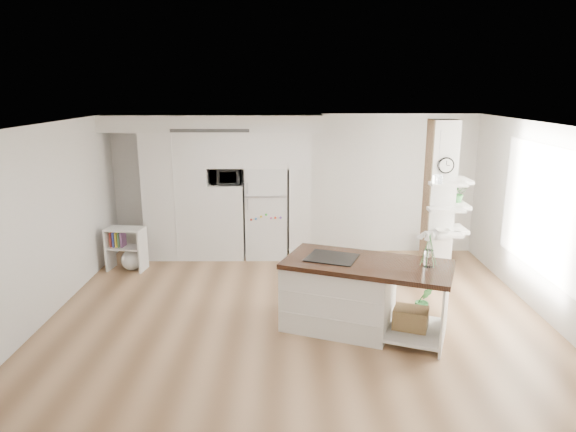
# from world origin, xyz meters

# --- Properties ---
(floor) EXTENTS (7.00, 6.00, 0.01)m
(floor) POSITION_xyz_m (0.00, 0.00, 0.00)
(floor) COLOR tan
(floor) RESTS_ON ground
(room) EXTENTS (7.04, 6.04, 2.72)m
(room) POSITION_xyz_m (0.00, 0.00, 1.86)
(room) COLOR white
(room) RESTS_ON ground
(cabinet_wall) EXTENTS (4.00, 0.71, 2.70)m
(cabinet_wall) POSITION_xyz_m (-1.45, 2.67, 1.51)
(cabinet_wall) COLOR white
(cabinet_wall) RESTS_ON floor
(refrigerator) EXTENTS (0.78, 0.69, 1.75)m
(refrigerator) POSITION_xyz_m (-0.53, 2.68, 0.88)
(refrigerator) COLOR silver
(refrigerator) RESTS_ON floor
(column) EXTENTS (0.69, 0.90, 2.70)m
(column) POSITION_xyz_m (2.38, 1.13, 1.35)
(column) COLOR silver
(column) RESTS_ON floor
(window) EXTENTS (0.00, 2.40, 2.40)m
(window) POSITION_xyz_m (3.48, 0.30, 1.50)
(window) COLOR white
(window) RESTS_ON room
(pendant_light) EXTENTS (0.12, 0.12, 0.10)m
(pendant_light) POSITION_xyz_m (1.70, 0.15, 2.12)
(pendant_light) COLOR white
(pendant_light) RESTS_ON room
(kitchen_island) EXTENTS (2.37, 1.72, 1.54)m
(kitchen_island) POSITION_xyz_m (0.69, -0.38, 0.50)
(kitchen_island) COLOR white
(kitchen_island) RESTS_ON floor
(bookshelf) EXTENTS (0.70, 0.46, 0.77)m
(bookshelf) POSITION_xyz_m (-2.97, 1.89, 0.33)
(bookshelf) COLOR white
(bookshelf) RESTS_ON floor
(floor_plant_a) EXTENTS (0.24, 0.19, 0.44)m
(floor_plant_a) POSITION_xyz_m (1.82, 0.02, 0.22)
(floor_plant_a) COLOR #317B37
(floor_plant_a) RESTS_ON floor
(floor_plant_b) EXTENTS (0.29, 0.29, 0.49)m
(floor_plant_b) POSITION_xyz_m (2.62, 2.50, 0.25)
(floor_plant_b) COLOR #317B37
(floor_plant_b) RESTS_ON floor
(microwave) EXTENTS (0.54, 0.37, 0.30)m
(microwave) POSITION_xyz_m (-1.27, 2.62, 1.57)
(microwave) COLOR #2D2D2D
(microwave) RESTS_ON cabinet_wall
(shelf_plant) EXTENTS (0.27, 0.23, 0.30)m
(shelf_plant) POSITION_xyz_m (2.63, 1.30, 1.52)
(shelf_plant) COLOR #317B37
(shelf_plant) RESTS_ON column
(decor_bowl) EXTENTS (0.22, 0.22, 0.05)m
(decor_bowl) POSITION_xyz_m (2.30, 0.90, 1.00)
(decor_bowl) COLOR white
(decor_bowl) RESTS_ON column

